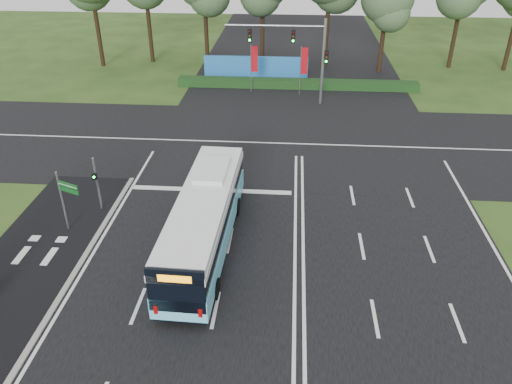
# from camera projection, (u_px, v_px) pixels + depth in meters

# --- Properties ---
(ground) EXTENTS (120.00, 120.00, 0.00)m
(ground) POSITION_uv_depth(u_px,v_px,m) (295.00, 244.00, 24.99)
(ground) COLOR #284517
(ground) RESTS_ON ground
(road_main) EXTENTS (20.00, 120.00, 0.04)m
(road_main) POSITION_uv_depth(u_px,v_px,m) (295.00, 243.00, 24.98)
(road_main) COLOR black
(road_main) RESTS_ON ground
(road_cross) EXTENTS (120.00, 14.00, 0.05)m
(road_cross) POSITION_uv_depth(u_px,v_px,m) (296.00, 144.00, 35.34)
(road_cross) COLOR black
(road_cross) RESTS_ON ground
(bike_path) EXTENTS (5.00, 18.00, 0.06)m
(bike_path) POSITION_uv_depth(u_px,v_px,m) (26.00, 269.00, 23.19)
(bike_path) COLOR black
(bike_path) RESTS_ON ground
(kerb_strip) EXTENTS (0.25, 18.00, 0.12)m
(kerb_strip) POSITION_uv_depth(u_px,v_px,m) (76.00, 271.00, 23.02)
(kerb_strip) COLOR gray
(kerb_strip) RESTS_ON ground
(city_bus) EXTENTS (2.67, 11.29, 3.22)m
(city_bus) POSITION_uv_depth(u_px,v_px,m) (205.00, 220.00, 23.92)
(city_bus) COLOR #6EDDFE
(city_bus) RESTS_ON ground
(pedestrian_signal) EXTENTS (0.28, 0.41, 3.17)m
(pedestrian_signal) POSITION_uv_depth(u_px,v_px,m) (97.00, 182.00, 26.94)
(pedestrian_signal) COLOR gray
(pedestrian_signal) RESTS_ON ground
(street_sign) EXTENTS (1.24, 0.57, 3.40)m
(street_sign) POSITION_uv_depth(u_px,v_px,m) (65.00, 195.00, 24.87)
(street_sign) COLOR gray
(street_sign) RESTS_ON ground
(banner_flag_left) EXTENTS (0.63, 0.10, 4.23)m
(banner_flag_left) POSITION_uv_depth(u_px,v_px,m) (254.00, 62.00, 43.77)
(banner_flag_left) COLOR gray
(banner_flag_left) RESTS_ON ground
(banner_flag_mid) EXTENTS (0.63, 0.07, 4.29)m
(banner_flag_mid) POSITION_uv_depth(u_px,v_px,m) (303.00, 64.00, 43.08)
(banner_flag_mid) COLOR gray
(banner_flag_mid) RESTS_ON ground
(traffic_light_gantry) EXTENTS (8.41, 0.28, 7.00)m
(traffic_light_gantry) POSITION_uv_depth(u_px,v_px,m) (302.00, 48.00, 40.34)
(traffic_light_gantry) COLOR gray
(traffic_light_gantry) RESTS_ON ground
(hedge) EXTENTS (22.00, 1.20, 0.80)m
(hedge) POSITION_uv_depth(u_px,v_px,m) (297.00, 84.00, 45.94)
(hedge) COLOR #123313
(hedge) RESTS_ON ground
(blue_hoarding) EXTENTS (10.00, 0.30, 2.20)m
(blue_hoarding) POSITION_uv_depth(u_px,v_px,m) (256.00, 68.00, 48.01)
(blue_hoarding) COLOR #226CBA
(blue_hoarding) RESTS_ON ground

